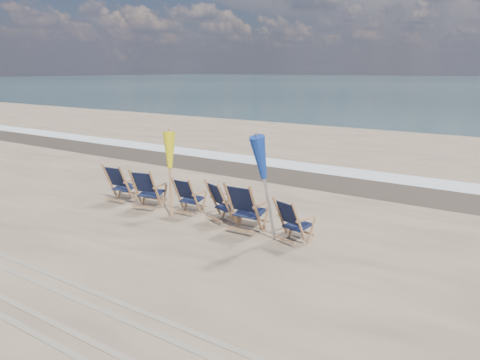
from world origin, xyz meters
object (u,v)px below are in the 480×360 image
Objects in this scene: beach_chair_5 at (299,224)px; umbrella_blue at (267,160)px; umbrella_yellow at (169,155)px; beach_chair_1 at (155,190)px; beach_chair_2 at (194,197)px; beach_chair_0 at (126,184)px; beach_chair_3 at (225,204)px; beach_chair_4 at (255,210)px.

umbrella_blue reaches higher than beach_chair_5.
umbrella_yellow is 0.89× the size of umbrella_blue.
beach_chair_1 is 3.54m from umbrella_blue.
beach_chair_0 is at bearing 4.02° from beach_chair_2.
beach_chair_1 is 1.06m from umbrella_yellow.
beach_chair_4 is at bearing -171.26° from beach_chair_3.
beach_chair_5 is 3.60m from umbrella_yellow.
beach_chair_0 is 1.06× the size of beach_chair_3.
beach_chair_2 is at bearing 13.52° from beach_chair_3.
beach_chair_4 is 0.51× the size of umbrella_blue.
beach_chair_2 is 1.15m from umbrella_yellow.
beach_chair_0 is 0.92× the size of beach_chair_4.
beach_chair_1 reaches higher than beach_chair_2.
beach_chair_3 reaches higher than beach_chair_2.
beach_chair_4 reaches higher than beach_chair_0.
umbrella_blue is at bearing 166.46° from beach_chair_2.
beach_chair_4 reaches higher than beach_chair_5.
beach_chair_4 is at bearing 153.44° from umbrella_blue.
beach_chair_0 is at bearing -2.83° from beach_chair_4.
beach_chair_1 is at bearing 179.02° from umbrella_yellow.
umbrella_yellow is at bearing 20.24° from beach_chair_2.
beach_chair_1 is 1.12× the size of beach_chair_5.
umbrella_yellow is (1.56, -0.02, 0.94)m from beach_chair_0.
beach_chair_0 reaches higher than beach_chair_5.
beach_chair_5 is at bearing -166.33° from beach_chair_3.
beach_chair_3 is 0.92m from beach_chair_4.
beach_chair_0 is 0.99× the size of beach_chair_1.
beach_chair_4 is 1.03m from beach_chair_5.
beach_chair_4 is at bearing 14.25° from beach_chair_5.
beach_chair_1 is 0.47× the size of umbrella_blue.
beach_chair_4 is at bearing 172.94° from beach_chair_0.
umbrella_blue is (2.29, -0.50, 1.22)m from beach_chair_2.
beach_chair_0 is 0.47× the size of umbrella_blue.
umbrella_yellow is (-0.54, -0.21, 0.99)m from beach_chair_2.
umbrella_yellow reaches higher than beach_chair_3.
umbrella_blue reaches higher than umbrella_yellow.
beach_chair_2 is at bearing 9.77° from beach_chair_5.
beach_chair_5 reaches higher than beach_chair_2.
beach_chair_1 is at bearing 9.65° from beach_chair_2.
umbrella_yellow reaches higher than beach_chair_1.
beach_chair_1 is 0.53× the size of umbrella_yellow.
beach_chair_0 is 2.10m from beach_chair_2.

